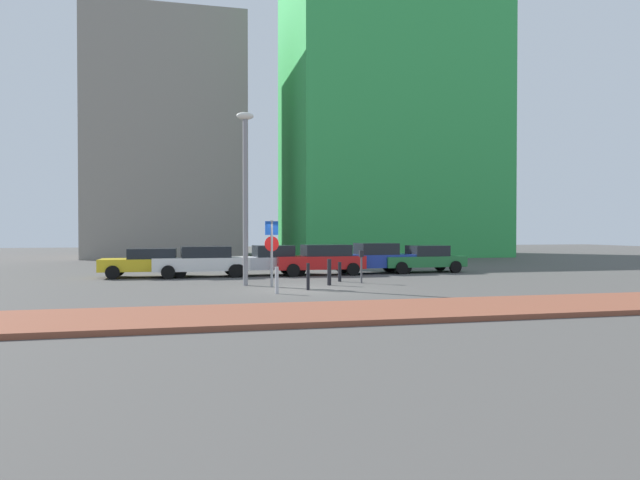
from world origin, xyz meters
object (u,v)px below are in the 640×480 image
(parked_car_silver, at_px, (267,260))
(parked_car_red, at_px, (321,259))
(parking_sign_post, at_px, (272,245))
(traffic_bollard_far, at_px, (277,280))
(street_lamp, at_px, (245,184))
(traffic_bollard_edge, at_px, (340,272))
(traffic_bollard_mid, at_px, (329,272))
(parked_car_yellow, at_px, (149,262))
(parked_car_blue, at_px, (374,258))
(parked_car_white, at_px, (202,261))
(parking_meter, at_px, (361,262))
(parked_car_green, at_px, (423,259))
(traffic_bollard_near, at_px, (308,277))

(parked_car_silver, xyz_separation_m, parked_car_red, (2.67, -0.46, 0.04))
(parking_sign_post, relative_size, traffic_bollard_far, 2.78)
(parked_car_red, bearing_deg, street_lamp, -132.43)
(parked_car_silver, relative_size, traffic_bollard_edge, 5.30)
(parking_sign_post, xyz_separation_m, traffic_bollard_far, (-0.19, -2.55, -1.18))
(traffic_bollard_edge, bearing_deg, traffic_bollard_mid, -119.17)
(parked_car_yellow, distance_m, parked_car_blue, 11.36)
(parked_car_white, relative_size, street_lamp, 0.66)
(parked_car_yellow, relative_size, traffic_bollard_mid, 4.12)
(parking_meter, xyz_separation_m, traffic_bollard_far, (-4.14, -3.20, -0.43))
(parked_car_white, distance_m, parked_car_green, 11.66)
(parked_car_silver, distance_m, traffic_bollard_far, 8.48)
(parked_car_silver, bearing_deg, parked_car_yellow, 179.74)
(parked_car_blue, distance_m, parked_car_green, 2.78)
(parked_car_red, relative_size, street_lamp, 0.64)
(parked_car_white, relative_size, parked_car_green, 0.99)
(parked_car_green, xyz_separation_m, street_lamp, (-10.03, -5.14, 3.42))
(traffic_bollard_near, bearing_deg, parked_car_silver, 93.96)
(parked_car_green, height_order, traffic_bollard_mid, parked_car_green)
(parked_car_green, bearing_deg, street_lamp, -152.87)
(parked_car_yellow, distance_m, parking_meter, 10.45)
(parked_car_white, height_order, traffic_bollard_mid, parked_car_white)
(parking_sign_post, bearing_deg, parked_car_green, 33.06)
(traffic_bollard_far, bearing_deg, parked_car_white, 106.55)
(parked_car_blue, xyz_separation_m, parked_car_green, (2.78, -0.04, -0.07))
(parked_car_yellow, bearing_deg, traffic_bollard_near, -50.30)
(traffic_bollard_near, bearing_deg, parked_car_red, 72.97)
(parked_car_white, distance_m, parking_meter, 8.20)
(parked_car_green, distance_m, traffic_bollard_near, 10.89)
(parked_car_green, xyz_separation_m, traffic_bollard_far, (-9.24, -8.44, -0.26))
(parked_car_white, distance_m, parked_car_silver, 3.25)
(parked_car_blue, bearing_deg, parked_car_silver, -179.50)
(parked_car_white, relative_size, parked_car_red, 1.02)
(parked_car_blue, bearing_deg, parked_car_red, -170.39)
(parked_car_blue, relative_size, parking_sign_post, 1.65)
(parking_meter, xyz_separation_m, street_lamp, (-4.92, 0.10, 3.24))
(parked_car_yellow, distance_m, parked_car_green, 14.13)
(parked_car_silver, bearing_deg, parking_sign_post, -96.13)
(parked_car_red, relative_size, traffic_bollard_mid, 4.22)
(street_lamp, bearing_deg, traffic_bollard_edge, 11.08)
(parked_car_yellow, bearing_deg, traffic_bollard_mid, -38.20)
(parked_car_blue, distance_m, street_lamp, 9.52)
(parked_car_yellow, bearing_deg, parked_car_green, -0.09)
(parked_car_green, xyz_separation_m, parking_meter, (-5.10, -5.24, 0.17))
(parking_meter, bearing_deg, street_lamp, 178.83)
(parked_car_green, distance_m, parking_sign_post, 10.84)
(parked_car_green, relative_size, street_lamp, 0.66)
(traffic_bollard_mid, distance_m, traffic_bollard_edge, 1.76)
(parked_car_silver, bearing_deg, traffic_bollard_far, -95.55)
(parking_meter, height_order, street_lamp, street_lamp)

